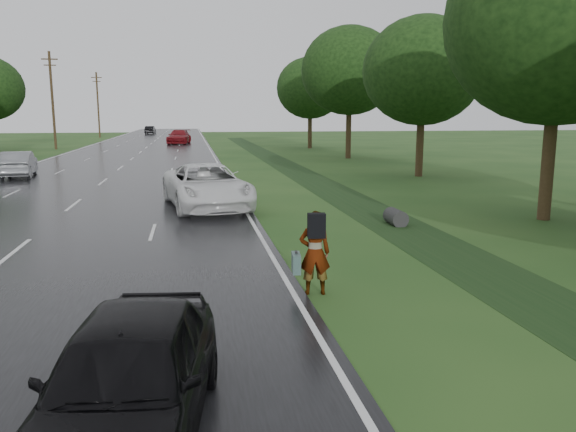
# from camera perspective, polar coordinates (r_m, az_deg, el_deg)

# --- Properties ---
(road) EXTENTS (14.00, 180.00, 0.04)m
(road) POSITION_cam_1_polar(r_m,az_deg,el_deg) (53.02, -15.05, 6.03)
(road) COLOR black
(road) RESTS_ON ground
(edge_stripe_east) EXTENTS (0.12, 180.00, 0.01)m
(edge_stripe_east) POSITION_cam_1_polar(r_m,az_deg,el_deg) (52.84, -7.70, 6.30)
(edge_stripe_east) COLOR silver
(edge_stripe_east) RESTS_ON road
(edge_stripe_west) EXTENTS (0.12, 180.00, 0.01)m
(edge_stripe_west) POSITION_cam_1_polar(r_m,az_deg,el_deg) (54.04, -22.22, 5.72)
(edge_stripe_west) COLOR silver
(edge_stripe_west) RESTS_ON road
(center_line) EXTENTS (0.12, 180.00, 0.01)m
(center_line) POSITION_cam_1_polar(r_m,az_deg,el_deg) (53.02, -15.05, 6.06)
(center_line) COLOR silver
(center_line) RESTS_ON road
(drainage_ditch) EXTENTS (2.20, 120.00, 0.56)m
(drainage_ditch) POSITION_cam_1_polar(r_m,az_deg,el_deg) (27.48, 4.48, 2.68)
(drainage_ditch) COLOR black
(drainage_ditch) RESTS_ON ground
(utility_pole_far) EXTENTS (1.60, 0.26, 10.00)m
(utility_pole_far) POSITION_cam_1_polar(r_m,az_deg,el_deg) (64.23, -22.82, 10.90)
(utility_pole_far) COLOR #392917
(utility_pole_far) RESTS_ON ground
(utility_pole_distant) EXTENTS (1.60, 0.26, 10.00)m
(utility_pole_distant) POSITION_cam_1_polar(r_m,az_deg,el_deg) (93.73, -18.74, 10.73)
(utility_pole_distant) COLOR #392917
(utility_pole_distant) RESTS_ON ground
(tree_east_b) EXTENTS (7.60, 7.60, 10.11)m
(tree_east_b) POSITION_cam_1_polar(r_m,az_deg,el_deg) (21.72, 25.88, 17.27)
(tree_east_b) COLOR #392917
(tree_east_b) RESTS_ON ground
(tree_east_c) EXTENTS (7.00, 7.00, 9.29)m
(tree_east_c) POSITION_cam_1_polar(r_m,az_deg,el_deg) (34.50, 13.55, 14.14)
(tree_east_c) COLOR #392917
(tree_east_c) RESTS_ON ground
(tree_east_d) EXTENTS (8.00, 8.00, 10.76)m
(tree_east_d) POSITION_cam_1_polar(r_m,az_deg,el_deg) (47.63, 6.28, 14.46)
(tree_east_d) COLOR #392917
(tree_east_d) RESTS_ON ground
(tree_east_f) EXTENTS (7.20, 7.20, 9.62)m
(tree_east_f) POSITION_cam_1_polar(r_m,az_deg,el_deg) (61.09, 2.27, 12.86)
(tree_east_f) COLOR #392917
(tree_east_f) RESTS_ON ground
(pedestrian) EXTENTS (0.81, 0.77, 1.76)m
(pedestrian) POSITION_cam_1_polar(r_m,az_deg,el_deg) (11.53, 2.63, -3.63)
(pedestrian) COLOR #A5998C
(pedestrian) RESTS_ON ground
(white_pickup) EXTENTS (3.77, 6.52, 1.71)m
(white_pickup) POSITION_cam_1_polar(r_m,az_deg,el_deg) (22.26, -8.26, 3.03)
(white_pickup) COLOR white
(white_pickup) RESTS_ON road
(dark_sedan) EXTENTS (2.30, 4.54, 1.48)m
(dark_sedan) POSITION_cam_1_polar(r_m,az_deg,el_deg) (6.76, -15.87, -15.54)
(dark_sedan) COLOR black
(dark_sedan) RESTS_ON road
(silver_sedan) EXTENTS (2.20, 4.73, 1.50)m
(silver_sedan) POSITION_cam_1_polar(r_m,az_deg,el_deg) (36.51, -25.70, 4.78)
(silver_sedan) COLOR gray
(silver_sedan) RESTS_ON road
(far_car_red) EXTENTS (3.17, 6.19, 1.72)m
(far_car_red) POSITION_cam_1_polar(r_m,az_deg,el_deg) (70.95, -11.01, 7.91)
(far_car_red) COLOR maroon
(far_car_red) RESTS_ON road
(far_car_dark) EXTENTS (1.81, 4.46, 1.44)m
(far_car_dark) POSITION_cam_1_polar(r_m,az_deg,el_deg) (106.21, -13.81, 8.47)
(far_car_dark) COLOR black
(far_car_dark) RESTS_ON road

